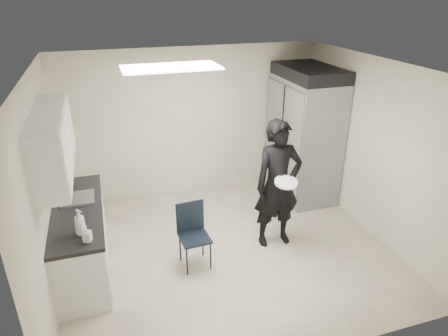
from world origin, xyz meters
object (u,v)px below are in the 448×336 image
object	(u,v)px
folding_chair	(195,238)
lower_counter	(81,240)
man_tuxedo	(278,185)
commercial_fridge	(304,139)

from	to	relation	value
folding_chair	lower_counter	bearing A→B (deg)	160.42
lower_counter	folding_chair	world-z (taller)	folding_chair
folding_chair	man_tuxedo	size ratio (longest dim) A/B	0.46
commercial_fridge	man_tuxedo	size ratio (longest dim) A/B	1.11
commercial_fridge	man_tuxedo	world-z (taller)	commercial_fridge
lower_counter	man_tuxedo	distance (m)	2.76
man_tuxedo	commercial_fridge	bearing A→B (deg)	50.82
folding_chair	man_tuxedo	distance (m)	1.38
lower_counter	commercial_fridge	bearing A→B (deg)	15.88
commercial_fridge	folding_chair	world-z (taller)	commercial_fridge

